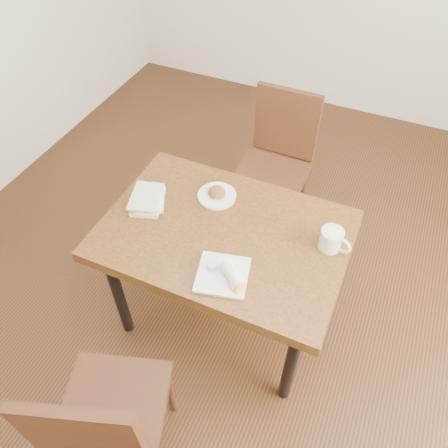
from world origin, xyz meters
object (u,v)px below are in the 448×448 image
at_px(table, 224,243).
at_px(book_stack, 148,199).
at_px(chair_near, 104,422).
at_px(plate_burrito, 226,275).
at_px(chair_far, 278,156).
at_px(plate_scone, 217,194).
at_px(coffee_mug, 332,239).

distance_m(table, book_stack, 0.43).
bearing_deg(chair_near, table, 84.01).
bearing_deg(table, plate_burrito, -64.62).
bearing_deg(plate_burrito, chair_far, 96.85).
relative_size(chair_near, plate_scone, 4.91).
height_order(chair_near, plate_burrito, chair_near).
distance_m(table, plate_burrito, 0.29).
bearing_deg(book_stack, table, -2.41).
bearing_deg(book_stack, plate_scone, 31.22).
bearing_deg(coffee_mug, chair_near, -119.50).
height_order(table, book_stack, book_stack).
bearing_deg(coffee_mug, chair_far, 122.88).
relative_size(chair_near, plate_burrito, 3.66).
bearing_deg(plate_burrito, plate_scone, 118.86).
relative_size(chair_far, plate_burrito, 3.66).
bearing_deg(book_stack, chair_far, 65.16).
bearing_deg(chair_far, table, -88.70).
bearing_deg(chair_far, book_stack, -114.84).
distance_m(plate_scone, plate_burrito, 0.50).
height_order(table, chair_near, chair_near).
bearing_deg(chair_near, plate_scone, 91.60).
bearing_deg(table, chair_near, -95.99).
height_order(chair_near, book_stack, chair_near).
relative_size(chair_far, plate_scone, 4.91).
distance_m(chair_near, plate_burrito, 0.73).
relative_size(plate_burrito, book_stack, 1.05).
bearing_deg(plate_scone, plate_burrito, -61.14).
distance_m(chair_near, plate_scone, 1.12).
distance_m(chair_near, book_stack, 1.01).
bearing_deg(chair_near, coffee_mug, 60.50).
height_order(chair_far, coffee_mug, chair_far).
height_order(coffee_mug, plate_burrito, coffee_mug).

